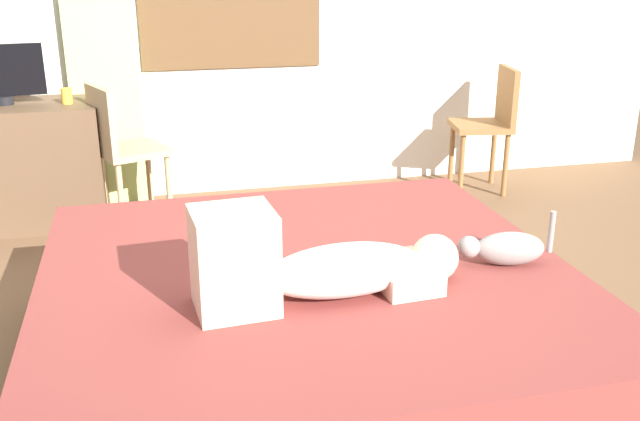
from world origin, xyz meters
TOP-DOWN VIEW (x-y plane):
  - ground_plane at (0.00, 0.00)m, footprint 16.00×16.00m
  - bed at (-0.07, 0.02)m, footprint 2.00×1.96m
  - person_lying at (-0.09, -0.22)m, footprint 0.94×0.32m
  - cat at (0.65, -0.13)m, footprint 0.35×0.16m
  - desk at (-1.34, 2.15)m, footprint 0.90×0.56m
  - tv_monitor at (-1.41, 2.15)m, footprint 0.48×0.10m
  - cup at (-1.05, 2.09)m, footprint 0.06×0.06m
  - chair_by_desk at (-0.77, 1.96)m, footprint 0.49×0.49m
  - chair_spare at (1.70, 2.07)m, footprint 0.45×0.45m

SIDE VIEW (x-z plane):
  - ground_plane at x=0.00m, z-range 0.00..0.00m
  - bed at x=-0.07m, z-range 0.00..0.47m
  - desk at x=-1.34m, z-range 0.00..0.74m
  - chair_by_desk at x=-0.77m, z-range 0.08..0.94m
  - chair_spare at x=1.70m, z-range 0.08..0.94m
  - cat at x=0.65m, z-range 0.43..0.64m
  - person_lying at x=-0.09m, z-range 0.41..0.75m
  - cup at x=-1.05m, z-range 0.74..0.83m
  - tv_monitor at x=-1.41m, z-range 0.75..1.10m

